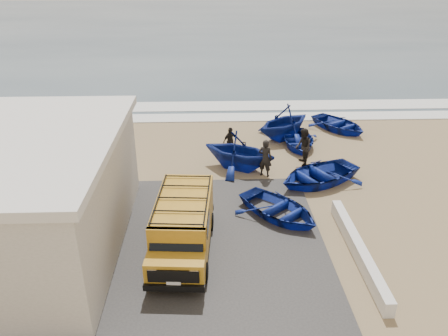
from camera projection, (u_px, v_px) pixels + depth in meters
name	position (u px, v px, depth m)	size (l,w,h in m)	color
ground	(216.00, 214.00, 18.10)	(160.00, 160.00, 0.00)	#947C56
slab	(163.00, 243.00, 16.22)	(12.00, 10.00, 0.05)	#373432
ocean	(209.00, 25.00, 68.47)	(180.00, 88.00, 0.01)	#385166
surf_line	(212.00, 118.00, 28.88)	(180.00, 1.60, 0.06)	white
surf_wash	(212.00, 106.00, 31.13)	(180.00, 2.20, 0.04)	white
building	(0.00, 195.00, 15.12)	(8.40, 9.40, 4.30)	silver
parapet	(358.00, 250.00, 15.44)	(0.35, 6.00, 0.55)	silver
van	(183.00, 224.00, 15.40)	(2.23, 4.95, 2.07)	#C58B1D
boat_near_left	(279.00, 209.00, 17.72)	(2.65, 3.71, 0.77)	navy
boat_near_right	(318.00, 174.00, 20.45)	(3.00, 4.20, 0.87)	navy
boat_mid_left	(239.00, 151.00, 21.58)	(3.21, 3.72, 1.96)	navy
boat_mid_right	(298.00, 140.00, 24.42)	(2.53, 3.55, 0.74)	navy
boat_far_left	(284.00, 122.00, 25.25)	(3.33, 3.86, 2.03)	navy
boat_far_right	(339.00, 124.00, 26.72)	(2.69, 3.77, 0.78)	navy
fisherman_front	(265.00, 158.00, 20.89)	(0.68, 0.45, 1.87)	black
fisherman_middle	(303.00, 147.00, 22.05)	(0.93, 0.72, 1.91)	black
fisherman_back	(230.00, 141.00, 23.28)	(0.89, 0.37, 1.52)	black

